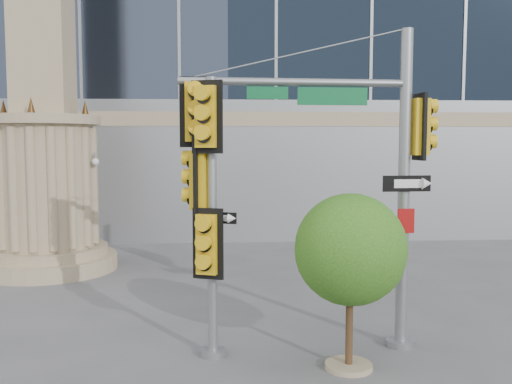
{
  "coord_description": "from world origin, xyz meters",
  "views": [
    {
      "loc": [
        -0.21,
        -9.99,
        4.22
      ],
      "look_at": [
        0.48,
        2.0,
        3.18
      ],
      "focal_mm": 40.0,
      "sensor_mm": 36.0,
      "label": 1
    }
  ],
  "objects": [
    {
      "name": "main_signal_pole",
      "position": [
        2.28,
        1.28,
        4.01
      ],
      "size": [
        5.04,
        0.75,
        6.48
      ],
      "rotation": [
        0.0,
        0.0,
        0.06
      ],
      "color": "slate",
      "rests_on": "ground"
    },
    {
      "name": "monument",
      "position": [
        -6.0,
        9.0,
        5.52
      ],
      "size": [
        4.4,
        4.4,
        16.6
      ],
      "color": "tan",
      "rests_on": "ground"
    },
    {
      "name": "secondary_signal_pole",
      "position": [
        -0.53,
        0.92,
        3.21
      ],
      "size": [
        0.94,
        0.88,
        5.46
      ],
      "rotation": [
        0.0,
        0.0,
        -0.32
      ],
      "color": "slate",
      "rests_on": "ground"
    },
    {
      "name": "street_tree",
      "position": [
        2.15,
        0.24,
        2.17
      ],
      "size": [
        2.12,
        2.07,
        3.3
      ],
      "color": "tan",
      "rests_on": "ground"
    },
    {
      "name": "ground",
      "position": [
        0.0,
        0.0,
        0.0
      ],
      "size": [
        120.0,
        120.0,
        0.0
      ],
      "primitive_type": "plane",
      "color": "#545456",
      "rests_on": "ground"
    }
  ]
}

